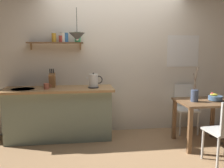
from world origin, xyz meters
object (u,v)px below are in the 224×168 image
dining_table (203,109)px  knife_block (52,80)px  twig_vase (195,95)px  coffee_mug_by_sink (47,86)px  fruit_bowl (215,97)px  pendant_lamp (77,37)px  electric_kettle (94,81)px  dining_chair_far (185,106)px

dining_table → knife_block: knife_block is taller
twig_vase → coffee_mug_by_sink: bearing=167.8°
fruit_bowl → pendant_lamp: size_ratio=0.42×
twig_vase → coffee_mug_by_sink: twig_vase is taller
coffee_mug_by_sink → pendant_lamp: size_ratio=0.24×
electric_kettle → knife_block: (-0.70, 0.16, 0.01)m
electric_kettle → pendant_lamp: pendant_lamp is taller
fruit_bowl → dining_table: bearing=177.3°
fruit_bowl → twig_vase: 0.36m
fruit_bowl → electric_kettle: bearing=165.0°
knife_block → pendant_lamp: bearing=-29.2°
dining_chair_far → electric_kettle: 1.81m
electric_kettle → knife_block: knife_block is taller
electric_kettle → knife_block: 0.72m
electric_kettle → twig_vase: bearing=-18.8°
knife_block → pendant_lamp: pendant_lamp is taller
coffee_mug_by_sink → dining_chair_far: bearing=4.4°
twig_vase → pendant_lamp: size_ratio=1.05×
knife_block → pendant_lamp: 0.88m
pendant_lamp → dining_table: bearing=-11.9°
coffee_mug_by_sink → dining_table: bearing=-10.8°
electric_kettle → pendant_lamp: (-0.26, -0.08, 0.73)m
twig_vase → pendant_lamp: bearing=166.2°
electric_kettle → coffee_mug_by_sink: bearing=-178.1°
dining_table → fruit_bowl: bearing=-2.7°
pendant_lamp → knife_block: bearing=150.8°
dining_table → twig_vase: twig_vase is taller
dining_table → fruit_bowl: (0.19, -0.01, 0.19)m
twig_vase → knife_block: twig_vase is taller
dining_table → pendant_lamp: bearing=168.1°
coffee_mug_by_sink → fruit_bowl: bearing=-10.2°
dining_table → coffee_mug_by_sink: size_ratio=6.52×
dining_chair_far → fruit_bowl: dining_chair_far is taller
fruit_bowl → knife_block: 2.70m
fruit_bowl → electric_kettle: 1.99m
dining_chair_far → twig_vase: 0.79m
twig_vase → electric_kettle: twig_vase is taller
electric_kettle → fruit_bowl: bearing=-15.0°
electric_kettle → coffee_mug_by_sink: size_ratio=2.22×
fruit_bowl → knife_block: size_ratio=0.67×
dining_chair_far → pendant_lamp: size_ratio=1.71×
dining_chair_far → electric_kettle: (-1.72, -0.17, 0.52)m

